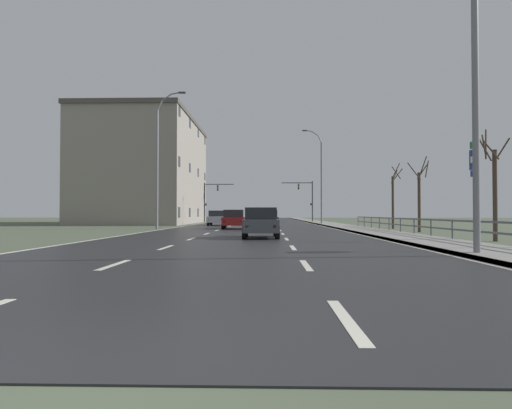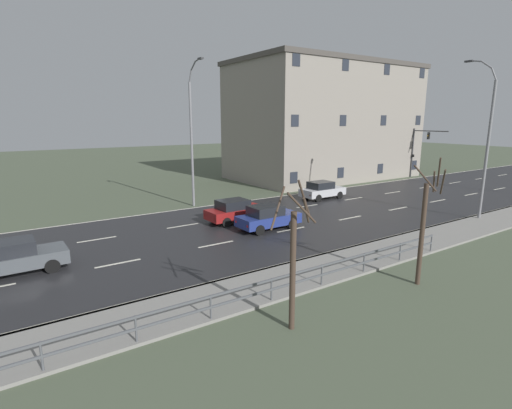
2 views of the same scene
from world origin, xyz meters
The scene contains 18 objects.
ground_plane centered at (0.00, 48.00, -0.06)m, with size 160.00×160.00×0.12m.
road_asphalt_strip centered at (0.00, 60.00, 0.01)m, with size 14.00×120.00×0.03m.
sidewalk_right centered at (8.43, 60.00, 0.06)m, with size 3.00×120.00×0.12m.
guardrail centered at (9.85, 22.23, 0.71)m, with size 0.07×31.27×1.00m.
street_lamp_foreground centered at (7.43, 9.92, 5.43)m, with size 2.70×0.24×11.13m.
street_lamp_midground centered at (7.47, 47.09, 5.36)m, with size 2.31×0.24×10.91m.
street_lamp_left_bank centered at (-7.46, 32.22, 5.52)m, with size 2.41×0.24×11.26m.
highway_sign centered at (8.39, 11.70, 2.41)m, with size 0.09×0.68×3.76m.
traffic_signal_right centered at (7.11, 60.18, 3.89)m, with size 4.53×0.36×5.96m.
traffic_signal_left centered at (-7.13, 61.22, 3.80)m, with size 4.42×0.36×5.83m.
car_far_left centered at (1.40, 33.24, 0.80)m, with size 1.87×4.12×1.57m.
car_distant centered at (-3.90, 42.87, 0.80)m, with size 1.87×4.12×1.57m.
car_near_left centered at (1.06, 19.45, 0.80)m, with size 1.90×4.13×1.57m.
car_far_right centered at (-1.33, 32.44, 0.80)m, with size 1.94×4.15×1.57m.
brick_building centered at (-14.10, 52.42, 6.64)m, with size 12.50×21.79×13.27m.
bare_tree_near centered at (11.72, 16.98, 2.47)m, with size 1.22×1.24×5.20m.
bare_tree_mid centered at (11.77, 26.89, 2.36)m, with size 1.37×1.38×5.17m.
bare_tree_far centered at (11.94, 33.70, 2.51)m, with size 1.09×1.52×5.49m.
Camera 1 is at (1.41, -3.21, 1.27)m, focal length 30.75 mm.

